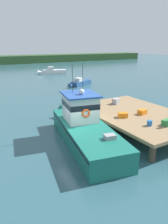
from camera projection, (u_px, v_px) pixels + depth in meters
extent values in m
plane|color=#2D5660|center=(79.00, 141.00, 13.92)|extent=(200.00, 200.00, 0.00)
cylinder|color=#4C3D2D|center=(152.00, 153.00, 11.43)|extent=(0.36, 0.36, 1.00)
cylinder|color=#4C3D2D|center=(79.00, 112.00, 18.20)|extent=(0.36, 0.36, 1.00)
cylinder|color=#4C3D2D|center=(126.00, 104.00, 20.68)|extent=(0.36, 0.36, 1.00)
cube|color=#937551|center=(136.00, 114.00, 15.87)|extent=(6.00, 9.00, 0.20)
cube|color=#196B5B|center=(86.00, 136.00, 13.42)|extent=(3.99, 8.33, 1.10)
cone|color=#196B5B|center=(66.00, 113.00, 17.83)|extent=(1.42, 1.98, 1.10)
cube|color=black|center=(86.00, 129.00, 13.28)|extent=(3.97, 8.18, 0.12)
cube|color=#196B5B|center=(86.00, 127.00, 13.23)|extent=(4.03, 8.34, 0.12)
cube|color=silver|center=(80.00, 108.00, 14.06)|extent=(2.29, 2.52, 1.80)
cube|color=black|center=(80.00, 104.00, 13.96)|extent=(2.31, 2.55, 0.36)
cube|color=#2D56A8|center=(80.00, 94.00, 13.77)|extent=(2.58, 2.86, 0.10)
sphere|color=white|center=(81.00, 92.00, 13.43)|extent=(0.36, 0.36, 0.36)
cylinder|color=black|center=(72.00, 79.00, 13.83)|extent=(0.03, 0.03, 1.80)
cylinder|color=black|center=(83.00, 78.00, 14.04)|extent=(0.03, 0.03, 1.80)
cube|color=#939399|center=(110.00, 138.00, 11.39)|extent=(0.67, 0.55, 0.36)
torus|color=orange|center=(97.00, 147.00, 10.59)|extent=(0.66, 0.66, 0.12)
torus|color=#EA5119|center=(86.00, 113.00, 13.03)|extent=(0.55, 0.20, 0.54)
cube|color=orange|center=(123.00, 115.00, 14.75)|extent=(0.72, 0.63, 0.33)
cube|color=#2D8442|center=(167.00, 123.00, 13.33)|extent=(0.63, 0.48, 0.34)
cube|color=#9E9EA3|center=(116.00, 101.00, 18.05)|extent=(0.72, 0.63, 0.46)
cube|color=orange|center=(142.00, 112.00, 15.42)|extent=(0.66, 0.52, 0.33)
cylinder|color=#2866B2|center=(150.00, 123.00, 13.24)|extent=(0.32, 0.32, 0.34)
cube|color=white|center=(55.00, 72.00, 45.08)|extent=(4.90, 2.86, 0.85)
cone|color=white|center=(41.00, 72.00, 44.51)|extent=(1.37, 1.17, 0.85)
cube|color=silver|center=(51.00, 68.00, 44.70)|extent=(1.48, 1.49, 0.64)
cube|color=#285184|center=(81.00, 83.00, 32.72)|extent=(3.91, 2.63, 0.68)
cone|color=#285184|center=(72.00, 85.00, 30.91)|extent=(1.13, 1.01, 0.68)
cube|color=silver|center=(79.00, 80.00, 32.03)|extent=(1.25, 1.26, 0.51)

